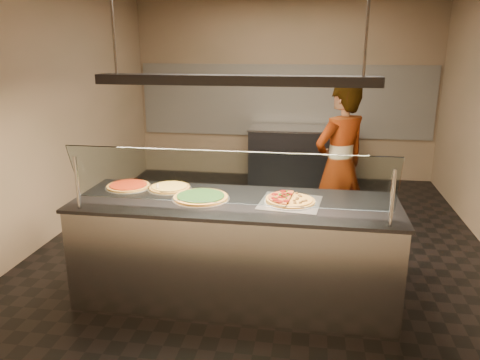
% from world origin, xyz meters
% --- Properties ---
extents(ground, '(5.00, 6.00, 0.02)m').
position_xyz_m(ground, '(0.00, 0.00, -0.01)').
color(ground, black).
rests_on(ground, ground).
extents(wall_back, '(5.00, 0.02, 3.00)m').
position_xyz_m(wall_back, '(0.00, 3.01, 1.50)').
color(wall_back, tan).
rests_on(wall_back, ground).
extents(wall_front, '(5.00, 0.02, 3.00)m').
position_xyz_m(wall_front, '(0.00, -3.01, 1.50)').
color(wall_front, tan).
rests_on(wall_front, ground).
extents(wall_left, '(0.02, 6.00, 3.00)m').
position_xyz_m(wall_left, '(-2.51, 0.00, 1.50)').
color(wall_left, tan).
rests_on(wall_left, ground).
extents(tile_band, '(4.90, 0.02, 1.20)m').
position_xyz_m(tile_band, '(0.00, 2.98, 1.30)').
color(tile_band, silver).
rests_on(tile_band, wall_back).
extents(serving_counter, '(2.80, 0.94, 0.93)m').
position_xyz_m(serving_counter, '(-0.12, -1.19, 0.47)').
color(serving_counter, '#B7B7BC').
rests_on(serving_counter, ground).
extents(sneeze_guard, '(2.56, 0.18, 0.54)m').
position_xyz_m(sneeze_guard, '(-0.12, -1.53, 1.23)').
color(sneeze_guard, '#B7B7BC').
rests_on(sneeze_guard, serving_counter).
extents(perforated_tray, '(0.55, 0.55, 0.01)m').
position_xyz_m(perforated_tray, '(0.35, -1.17, 0.94)').
color(perforated_tray, silver).
rests_on(perforated_tray, serving_counter).
extents(half_pizza_pepperoni, '(0.25, 0.43, 0.05)m').
position_xyz_m(half_pizza_pepperoni, '(0.25, -1.17, 0.96)').
color(half_pizza_pepperoni, '#946125').
rests_on(half_pizza_pepperoni, perforated_tray).
extents(half_pizza_sausage, '(0.25, 0.43, 0.04)m').
position_xyz_m(half_pizza_sausage, '(0.45, -1.17, 0.96)').
color(half_pizza_sausage, '#946125').
rests_on(half_pizza_sausage, perforated_tray).
extents(pizza_spinach, '(0.51, 0.51, 0.03)m').
position_xyz_m(pizza_spinach, '(-0.43, -1.19, 0.95)').
color(pizza_spinach, silver).
rests_on(pizza_spinach, serving_counter).
extents(pizza_cheese, '(0.41, 0.41, 0.03)m').
position_xyz_m(pizza_cheese, '(-0.79, -0.95, 0.94)').
color(pizza_cheese, silver).
rests_on(pizza_cheese, serving_counter).
extents(pizza_tomato, '(0.43, 0.43, 0.03)m').
position_xyz_m(pizza_tomato, '(-1.19, -0.96, 0.94)').
color(pizza_tomato, silver).
rests_on(pizza_tomato, serving_counter).
extents(pizza_spatula, '(0.24, 0.22, 0.02)m').
position_xyz_m(pizza_spatula, '(-0.84, -1.02, 0.96)').
color(pizza_spatula, '#B7B7BC').
rests_on(pizza_spatula, pizza_spinach).
extents(prep_table, '(1.65, 0.74, 0.93)m').
position_xyz_m(prep_table, '(0.31, 2.55, 0.47)').
color(prep_table, '#2F2F34').
rests_on(prep_table, ground).
extents(worker, '(0.80, 0.77, 1.86)m').
position_xyz_m(worker, '(0.82, 0.17, 0.93)').
color(worker, black).
rests_on(worker, ground).
extents(heat_lamp_housing, '(2.30, 0.18, 0.08)m').
position_xyz_m(heat_lamp_housing, '(-0.12, -1.19, 1.95)').
color(heat_lamp_housing, '#2F2F34').
rests_on(heat_lamp_housing, ceiling).
extents(lamp_rod_left, '(0.02, 0.02, 1.01)m').
position_xyz_m(lamp_rod_left, '(-1.12, -1.19, 2.50)').
color(lamp_rod_left, '#B7B7BC').
rests_on(lamp_rod_left, ceiling).
extents(lamp_rod_right, '(0.02, 0.02, 1.01)m').
position_xyz_m(lamp_rod_right, '(0.88, -1.19, 2.50)').
color(lamp_rod_right, '#B7B7BC').
rests_on(lamp_rod_right, ceiling).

